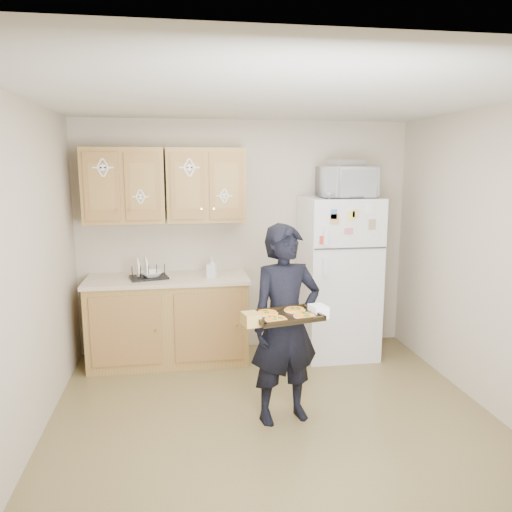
# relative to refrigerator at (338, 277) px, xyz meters

# --- Properties ---
(floor) EXTENTS (3.60, 3.60, 0.00)m
(floor) POSITION_rel_refrigerator_xyz_m (-0.95, -1.43, -0.85)
(floor) COLOR brown
(floor) RESTS_ON ground
(ceiling) EXTENTS (3.60, 3.60, 0.00)m
(ceiling) POSITION_rel_refrigerator_xyz_m (-0.95, -1.43, 1.65)
(ceiling) COLOR silver
(ceiling) RESTS_ON wall_back
(wall_back) EXTENTS (3.60, 0.04, 2.50)m
(wall_back) POSITION_rel_refrigerator_xyz_m (-0.95, 0.37, 0.40)
(wall_back) COLOR #B8AA95
(wall_back) RESTS_ON floor
(wall_front) EXTENTS (3.60, 0.04, 2.50)m
(wall_front) POSITION_rel_refrigerator_xyz_m (-0.95, -3.23, 0.40)
(wall_front) COLOR #B8AA95
(wall_front) RESTS_ON floor
(wall_left) EXTENTS (0.04, 3.60, 2.50)m
(wall_left) POSITION_rel_refrigerator_xyz_m (-2.75, -1.43, 0.40)
(wall_left) COLOR #B8AA95
(wall_left) RESTS_ON floor
(wall_right) EXTENTS (0.04, 3.60, 2.50)m
(wall_right) POSITION_rel_refrigerator_xyz_m (0.85, -1.43, 0.40)
(wall_right) COLOR #B8AA95
(wall_right) RESTS_ON floor
(refrigerator) EXTENTS (0.75, 0.70, 1.70)m
(refrigerator) POSITION_rel_refrigerator_xyz_m (0.00, 0.00, 0.00)
(refrigerator) COLOR silver
(refrigerator) RESTS_ON floor
(base_cabinet) EXTENTS (1.60, 0.60, 0.86)m
(base_cabinet) POSITION_rel_refrigerator_xyz_m (-1.80, 0.05, -0.42)
(base_cabinet) COLOR olive
(base_cabinet) RESTS_ON floor
(countertop) EXTENTS (1.64, 0.64, 0.04)m
(countertop) POSITION_rel_refrigerator_xyz_m (-1.80, 0.05, 0.03)
(countertop) COLOR beige
(countertop) RESTS_ON base_cabinet
(upper_cab_left) EXTENTS (0.80, 0.33, 0.75)m
(upper_cab_left) POSITION_rel_refrigerator_xyz_m (-2.20, 0.18, 0.98)
(upper_cab_left) COLOR olive
(upper_cab_left) RESTS_ON wall_back
(upper_cab_right) EXTENTS (0.80, 0.33, 0.75)m
(upper_cab_right) POSITION_rel_refrigerator_xyz_m (-1.38, 0.18, 0.98)
(upper_cab_right) COLOR olive
(upper_cab_right) RESTS_ON wall_back
(cereal_box) EXTENTS (0.20, 0.07, 0.32)m
(cereal_box) POSITION_rel_refrigerator_xyz_m (0.52, 0.24, -0.69)
(cereal_box) COLOR #F0B654
(cereal_box) RESTS_ON floor
(person) EXTENTS (0.65, 0.50, 1.59)m
(person) POSITION_rel_refrigerator_xyz_m (-0.86, -1.32, -0.06)
(person) COLOR black
(person) RESTS_ON floor
(baking_tray) EXTENTS (0.54, 0.44, 0.04)m
(baking_tray) POSITION_rel_refrigerator_xyz_m (-0.93, -1.62, 0.10)
(baking_tray) COLOR black
(baking_tray) RESTS_ON person
(pizza_front_left) EXTENTS (0.16, 0.16, 0.02)m
(pizza_front_left) POSITION_rel_refrigerator_xyz_m (-1.02, -1.72, 0.12)
(pizza_front_left) COLOR #FFAB20
(pizza_front_left) RESTS_ON baking_tray
(pizza_front_right) EXTENTS (0.16, 0.16, 0.02)m
(pizza_front_right) POSITION_rel_refrigerator_xyz_m (-0.80, -1.67, 0.12)
(pizza_front_right) COLOR #FFAB20
(pizza_front_right) RESTS_ON baking_tray
(pizza_back_left) EXTENTS (0.16, 0.16, 0.02)m
(pizza_back_left) POSITION_rel_refrigerator_xyz_m (-1.05, -1.56, 0.12)
(pizza_back_left) COLOR #FFAB20
(pizza_back_left) RESTS_ON baking_tray
(pizza_back_right) EXTENTS (0.16, 0.16, 0.02)m
(pizza_back_right) POSITION_rel_refrigerator_xyz_m (-0.83, -1.52, 0.12)
(pizza_back_right) COLOR #FFAB20
(pizza_back_right) RESTS_ON baking_tray
(microwave) EXTENTS (0.57, 0.39, 0.31)m
(microwave) POSITION_rel_refrigerator_xyz_m (0.04, -0.05, 1.01)
(microwave) COLOR silver
(microwave) RESTS_ON refrigerator
(foil_pan) EXTENTS (0.35, 0.27, 0.07)m
(foil_pan) POSITION_rel_refrigerator_xyz_m (0.05, -0.02, 1.20)
(foil_pan) COLOR #B8B8C0
(foil_pan) RESTS_ON microwave
(dish_rack) EXTENTS (0.42, 0.35, 0.15)m
(dish_rack) POSITION_rel_refrigerator_xyz_m (-1.98, 0.03, 0.12)
(dish_rack) COLOR black
(dish_rack) RESTS_ON countertop
(bowl) EXTENTS (0.28, 0.28, 0.05)m
(bowl) POSITION_rel_refrigerator_xyz_m (-1.96, 0.03, 0.09)
(bowl) COLOR white
(bowl) RESTS_ON dish_rack
(soap_bottle) EXTENTS (0.12, 0.12, 0.21)m
(soap_bottle) POSITION_rel_refrigerator_xyz_m (-1.35, -0.01, 0.15)
(soap_bottle) COLOR silver
(soap_bottle) RESTS_ON countertop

